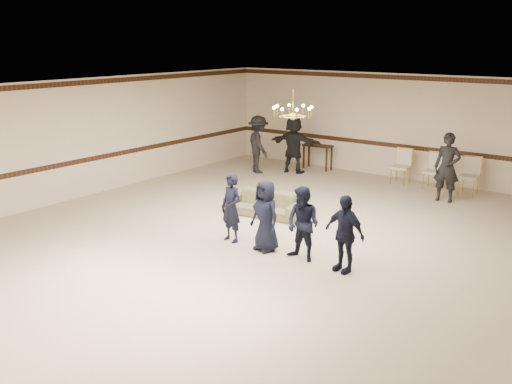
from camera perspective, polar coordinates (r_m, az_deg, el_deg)
room at (r=12.05m, az=1.01°, el=2.59°), size 12.01×14.01×3.21m
chair_rail at (r=18.18m, az=14.11°, el=4.50°), size 12.00×0.02×0.14m
crown_molding at (r=17.93m, az=14.54°, el=11.04°), size 12.00×0.02×0.14m
chandelier at (r=12.66m, az=3.73°, el=9.02°), size 0.94×0.94×0.89m
boy_a at (r=12.08m, az=-2.49°, el=-1.61°), size 0.58×0.42×1.48m
boy_b at (r=11.55m, az=0.96°, el=-2.39°), size 0.81×0.62×1.48m
boy_c at (r=11.07m, az=4.74°, el=-3.23°), size 0.76×0.61×1.48m
boy_d at (r=10.65m, az=8.84°, el=-4.12°), size 0.91×0.50×1.48m
settee at (r=13.96m, az=0.90°, el=-1.22°), size 2.03×1.01×0.57m
adult_left at (r=18.31m, az=0.24°, el=4.79°), size 1.38×1.23×1.85m
adult_mid at (r=18.37m, az=3.81°, el=4.79°), size 1.78×0.83×1.85m
adult_right at (r=15.83m, az=18.61°, el=2.34°), size 0.70×0.49×1.85m
banquet_chair_left at (r=17.49m, az=14.31°, el=2.46°), size 0.55×0.55×1.04m
banquet_chair_mid at (r=17.14m, az=17.38°, el=1.98°), size 0.55×0.55×1.04m
banquet_chair_right at (r=16.85m, az=20.56°, el=1.48°), size 0.55×0.55×1.04m
console_table at (r=19.00m, az=6.19°, el=3.51°), size 1.00×0.46×0.83m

